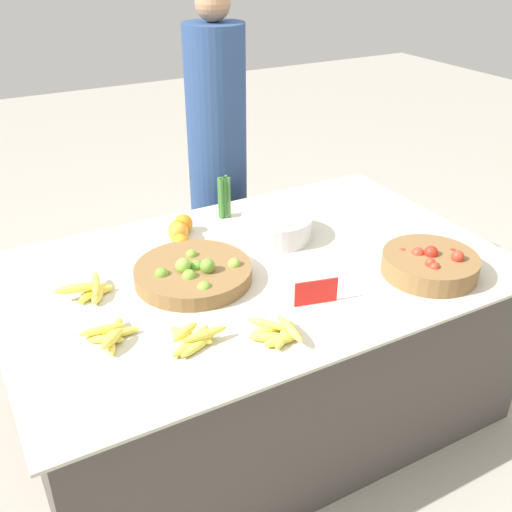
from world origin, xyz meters
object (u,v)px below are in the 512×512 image
Objects in this scene: price_sign at (316,292)px; lime_bowl at (194,273)px; vendor_person at (218,168)px; tomato_basket at (430,264)px; metal_bowl at (277,227)px.

lime_bowl is at bearing 145.28° from price_sign.
price_sign is 1.21m from vendor_person.
price_sign is at bearing 175.83° from tomato_basket.
metal_bowl is (0.44, 0.15, 0.02)m from lime_bowl.
lime_bowl is at bearing 154.45° from tomato_basket.
price_sign is at bearing -105.30° from metal_bowl.
lime_bowl is at bearing -120.73° from vendor_person.
price_sign is 0.09× the size of vendor_person.
tomato_basket is at bearing -77.40° from vendor_person.
tomato_basket is 0.22× the size of vendor_person.
vendor_person is at bearing 59.27° from lime_bowl.
price_sign is (-0.48, 0.04, 0.01)m from tomato_basket.
tomato_basket is (0.78, -0.37, 0.01)m from lime_bowl.
lime_bowl is 1.22× the size of tomato_basket.
lime_bowl is 0.46m from metal_bowl.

